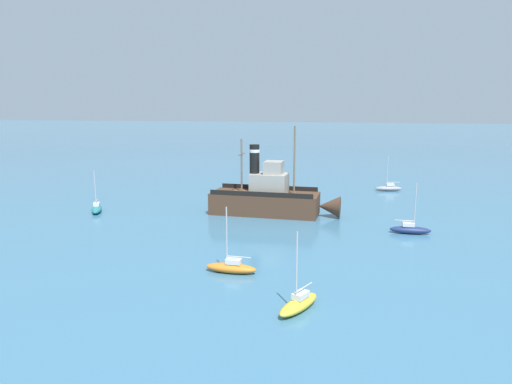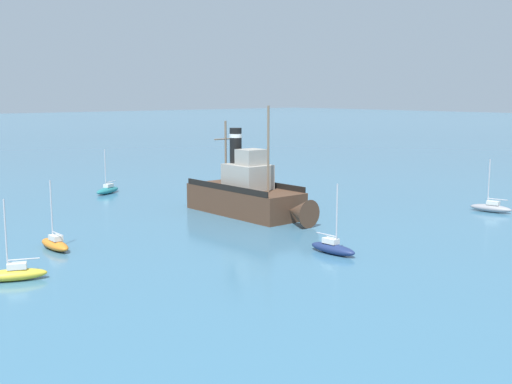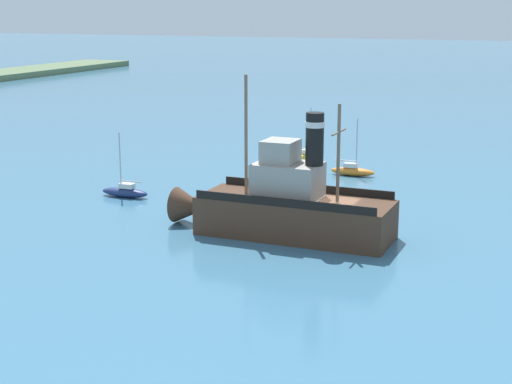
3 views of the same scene
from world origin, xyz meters
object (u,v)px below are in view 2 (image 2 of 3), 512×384
Objects in this scene: sailboat_grey at (491,207)px; sailboat_navy at (333,248)px; sailboat_orange at (55,244)px; old_tugboat at (248,195)px; sailboat_teal at (108,190)px; sailboat_yellow at (14,274)px.

sailboat_grey is 22.79m from sailboat_navy.
sailboat_navy is 1.00× the size of sailboat_orange.
old_tugboat reaches higher than sailboat_teal.
sailboat_grey is 42.35m from sailboat_yellow.
old_tugboat is 2.94× the size of sailboat_teal.
sailboat_yellow is (41.78, -6.94, 0.00)m from sailboat_grey.
sailboat_teal and sailboat_yellow have the same top height.
sailboat_grey is 1.00× the size of sailboat_yellow.
sailboat_navy and sailboat_orange have the same top height.
old_tugboat is at bearing -37.18° from sailboat_grey.
old_tugboat is at bearing 100.86° from sailboat_teal.
sailboat_navy is 20.61m from sailboat_yellow.
old_tugboat is 22.64m from sailboat_grey.
sailboat_orange is at bearing -44.27° from sailboat_navy.
old_tugboat reaches higher than sailboat_yellow.
sailboat_yellow is at bearing -9.43° from sailboat_grey.
sailboat_grey and sailboat_orange have the same top height.
sailboat_navy is at bearing 157.31° from sailboat_yellow.
old_tugboat reaches higher than sailboat_navy.
sailboat_yellow and sailboat_orange have the same top height.
sailboat_grey is 38.88m from sailboat_orange.
old_tugboat is 2.94× the size of sailboat_grey.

